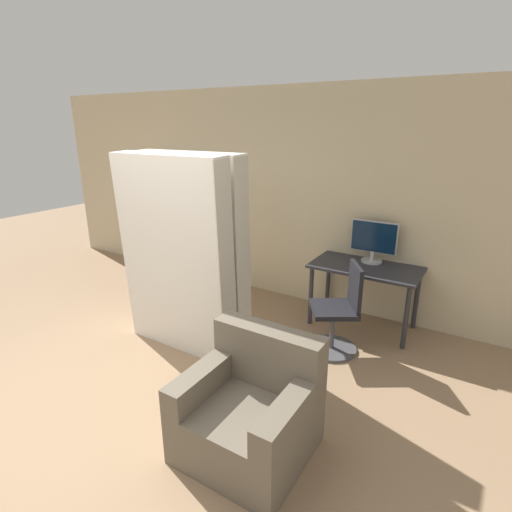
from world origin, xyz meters
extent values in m
plane|color=#937556|center=(0.00, 0.00, 0.00)|extent=(16.00, 16.00, 0.00)
cube|color=#C6B793|center=(0.00, 3.28, 1.35)|extent=(8.00, 0.06, 2.70)
cube|color=#2D2D33|center=(1.37, 2.93, 0.72)|extent=(1.19, 0.65, 0.03)
cylinder|color=#2D2D33|center=(0.84, 2.66, 0.35)|extent=(0.05, 0.05, 0.71)
cylinder|color=#2D2D33|center=(1.91, 2.66, 0.35)|extent=(0.05, 0.05, 0.71)
cylinder|color=#2D2D33|center=(0.84, 3.19, 0.35)|extent=(0.05, 0.05, 0.71)
cylinder|color=#2D2D33|center=(1.91, 3.19, 0.35)|extent=(0.05, 0.05, 0.71)
cylinder|color=#B7B7BC|center=(1.38, 3.11, 0.75)|extent=(0.24, 0.24, 0.02)
cylinder|color=#B7B7BC|center=(1.38, 3.11, 0.81)|extent=(0.04, 0.04, 0.11)
cube|color=#B7B7BC|center=(1.38, 3.12, 1.03)|extent=(0.52, 0.02, 0.36)
cube|color=#0A1E38|center=(1.38, 3.11, 1.03)|extent=(0.50, 0.03, 0.34)
cylinder|color=#4C4C51|center=(1.28, 2.25, 0.01)|extent=(0.52, 0.52, 0.03)
cylinder|color=#4C4C51|center=(1.28, 2.25, 0.24)|extent=(0.05, 0.05, 0.41)
cube|color=black|center=(1.28, 2.25, 0.47)|extent=(0.61, 0.61, 0.05)
cube|color=black|center=(1.45, 2.35, 0.72)|extent=(0.25, 0.36, 0.45)
cube|color=beige|center=(-1.85, 3.09, 0.80)|extent=(0.02, 0.32, 1.60)
cube|color=beige|center=(-1.12, 3.09, 0.80)|extent=(0.02, 0.32, 1.60)
cube|color=beige|center=(-1.48, 3.24, 0.80)|extent=(0.75, 0.02, 1.60)
cube|color=beige|center=(-1.48, 3.09, 0.01)|extent=(0.72, 0.29, 0.02)
cube|color=beige|center=(-1.48, 3.09, 0.33)|extent=(0.72, 0.29, 0.02)
cube|color=beige|center=(-1.48, 3.09, 0.64)|extent=(0.72, 0.29, 0.02)
cube|color=beige|center=(-1.48, 3.09, 0.96)|extent=(0.72, 0.29, 0.02)
cube|color=beige|center=(-1.48, 3.09, 1.27)|extent=(0.72, 0.29, 0.02)
cube|color=beige|center=(-1.48, 3.09, 1.59)|extent=(0.72, 0.29, 0.02)
cube|color=#1E4C9E|center=(-1.82, 3.07, 0.15)|extent=(0.02, 0.17, 0.26)
cube|color=silver|center=(-1.79, 3.04, 0.14)|extent=(0.02, 0.17, 0.24)
cube|color=#232328|center=(-1.76, 3.07, 0.15)|extent=(0.02, 0.17, 0.26)
cube|color=brown|center=(-1.73, 3.13, 0.15)|extent=(0.02, 0.20, 0.27)
cube|color=#287A38|center=(-1.71, 3.06, 0.11)|extent=(0.03, 0.18, 0.18)
cube|color=teal|center=(-1.67, 3.11, 0.14)|extent=(0.02, 0.20, 0.25)
cube|color=#232328|center=(-1.64, 3.11, 0.14)|extent=(0.03, 0.21, 0.25)
cube|color=red|center=(-1.82, 3.09, 0.44)|extent=(0.03, 0.22, 0.20)
cube|color=#1E4C9E|center=(-1.78, 3.09, 0.44)|extent=(0.02, 0.17, 0.20)
cube|color=gold|center=(-1.75, 3.06, 0.44)|extent=(0.03, 0.19, 0.21)
cube|color=#7A2D84|center=(-1.71, 3.09, 0.43)|extent=(0.03, 0.18, 0.19)
cube|color=red|center=(-1.67, 3.08, 0.44)|extent=(0.04, 0.18, 0.22)
cube|color=brown|center=(-1.63, 3.10, 0.42)|extent=(0.04, 0.24, 0.18)
cube|color=brown|center=(-1.82, 3.14, 0.78)|extent=(0.02, 0.16, 0.25)
cube|color=silver|center=(-1.79, 3.04, 0.75)|extent=(0.03, 0.18, 0.20)
cube|color=gold|center=(-1.76, 3.12, 0.79)|extent=(0.02, 0.22, 0.27)
cube|color=#7A2D84|center=(-1.73, 3.07, 0.75)|extent=(0.02, 0.22, 0.19)
cube|color=silver|center=(-1.69, 3.09, 0.74)|extent=(0.03, 0.20, 0.18)
cube|color=#232328|center=(-1.65, 3.08, 0.77)|extent=(0.04, 0.19, 0.25)
cube|color=brown|center=(-1.61, 3.06, 0.76)|extent=(0.03, 0.21, 0.22)
cube|color=#287A38|center=(-1.57, 3.12, 0.76)|extent=(0.03, 0.22, 0.21)
cube|color=red|center=(-1.54, 3.12, 0.77)|extent=(0.04, 0.18, 0.24)
cube|color=#7A2D84|center=(-1.82, 3.10, 1.06)|extent=(0.03, 0.20, 0.19)
cube|color=#232328|center=(-1.78, 3.11, 1.09)|extent=(0.02, 0.23, 0.25)
cube|color=red|center=(-1.75, 3.09, 1.07)|extent=(0.03, 0.24, 0.21)
cube|color=#232328|center=(-1.70, 3.06, 1.08)|extent=(0.04, 0.21, 0.22)
cube|color=silver|center=(-1.65, 3.13, 1.08)|extent=(0.04, 0.20, 0.23)
cube|color=orange|center=(-1.61, 3.11, 1.06)|extent=(0.04, 0.18, 0.18)
cube|color=#232328|center=(-1.81, 3.07, 1.42)|extent=(0.03, 0.24, 0.26)
cube|color=#287A38|center=(-1.78, 3.06, 1.38)|extent=(0.02, 0.20, 0.18)
cube|color=#7A2D84|center=(-1.74, 3.06, 1.39)|extent=(0.03, 0.17, 0.22)
cube|color=red|center=(-1.70, 3.11, 1.38)|extent=(0.04, 0.18, 0.19)
cube|color=red|center=(-1.67, 3.10, 1.41)|extent=(0.02, 0.24, 0.25)
cube|color=teal|center=(-1.64, 3.05, 1.42)|extent=(0.02, 0.21, 0.27)
cube|color=gold|center=(-1.60, 3.05, 1.37)|extent=(0.03, 0.18, 0.18)
cube|color=#232328|center=(-1.56, 3.10, 1.39)|extent=(0.02, 0.20, 0.21)
cube|color=silver|center=(-0.11, 1.47, 1.00)|extent=(1.26, 0.31, 2.00)
cube|color=beige|center=(0.52, 1.47, 1.00)|extent=(0.01, 0.31, 1.96)
cube|color=silver|center=(-0.11, 1.74, 1.00)|extent=(1.26, 0.29, 2.00)
cube|color=beige|center=(0.52, 1.74, 1.00)|extent=(0.01, 0.29, 1.96)
cube|color=#665B4C|center=(1.27, 0.64, 0.20)|extent=(0.85, 0.80, 0.40)
cube|color=#665B4C|center=(1.27, 0.94, 0.62)|extent=(0.85, 0.20, 0.45)
cube|color=#665B4C|center=(0.92, 0.64, 0.50)|extent=(0.16, 0.80, 0.20)
cube|color=#665B4C|center=(1.61, 0.64, 0.50)|extent=(0.16, 0.80, 0.20)
camera|label=1|loc=(2.53, -1.28, 2.25)|focal=28.00mm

